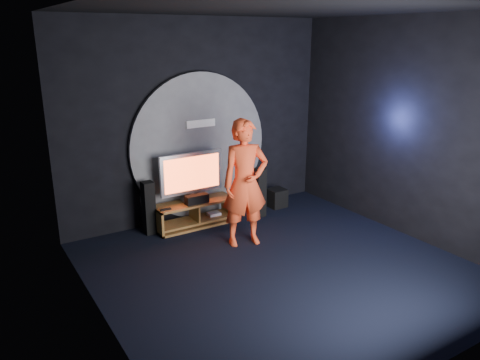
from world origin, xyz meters
name	(u,v)px	position (x,y,z in m)	size (l,w,h in m)	color
floor	(281,268)	(0.00, 0.00, 0.00)	(5.00, 5.00, 0.00)	black
back_wall	(198,121)	(0.00, 2.50, 1.75)	(5.00, 0.04, 3.50)	black
front_wall	(455,205)	(0.00, -2.50, 1.75)	(5.00, 0.04, 3.50)	black
left_wall	(93,178)	(-2.50, 0.00, 1.75)	(0.04, 5.00, 3.50)	black
right_wall	(410,130)	(2.50, 0.00, 1.75)	(0.04, 5.00, 3.50)	black
ceiling	(288,7)	(0.00, 0.00, 3.50)	(5.00, 5.00, 0.01)	black
wall_disc_panel	(200,146)	(0.00, 2.44, 1.30)	(2.60, 0.11, 2.60)	#515156
media_console	(195,215)	(-0.33, 2.05, 0.19)	(1.40, 0.45, 0.45)	olive
tv	(192,175)	(-0.34, 2.12, 0.91)	(1.14, 0.22, 0.85)	silver
center_speaker	(197,199)	(-0.34, 1.95, 0.53)	(0.40, 0.15, 0.15)	black
remote	(166,209)	(-0.92, 1.93, 0.46)	(0.18, 0.05, 0.02)	black
tower_speaker_left	(149,208)	(-1.12, 2.17, 0.45)	(0.18, 0.20, 0.90)	black
tower_speaker_right	(259,192)	(0.89, 1.86, 0.45)	(0.18, 0.20, 0.90)	black
subwoofer	(277,198)	(1.45, 2.08, 0.18)	(0.32, 0.32, 0.35)	black
player	(245,183)	(0.03, 1.00, 1.00)	(0.73, 0.48, 2.00)	#F74821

